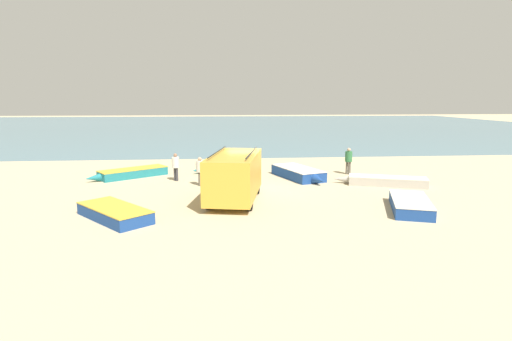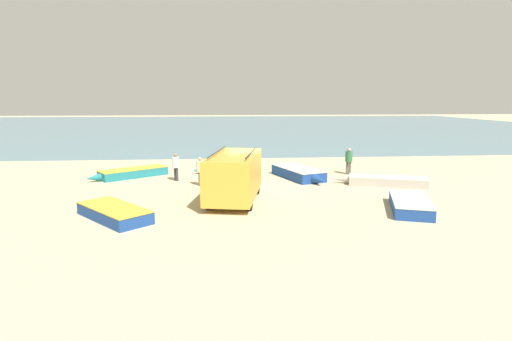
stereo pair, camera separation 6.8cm
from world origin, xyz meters
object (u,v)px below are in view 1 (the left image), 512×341
fishing_rowboat_1 (131,173)px  fisherman_2 (200,169)px  fishing_rowboat_0 (410,204)px  fisherman_0 (349,159)px  fishing_rowboat_3 (384,181)px  fishing_rowboat_5 (113,212)px  fishing_rowboat_2 (299,173)px  fisherman_1 (176,164)px  fishing_rowboat_4 (221,167)px  parked_van (235,175)px

fishing_rowboat_1 → fisherman_2: 5.30m
fishing_rowboat_0 → fisherman_0: fisherman_0 is taller
fisherman_0 → fisherman_2: size_ratio=1.06×
fishing_rowboat_0 → fishing_rowboat_3: 5.05m
fishing_rowboat_5 → fisherman_2: bearing=-70.1°
fishing_rowboat_0 → fishing_rowboat_2: bearing=44.4°
fisherman_1 → fishing_rowboat_2: bearing=-47.4°
fishing_rowboat_1 → fishing_rowboat_5: size_ratio=1.16×
fishing_rowboat_2 → fisherman_2: bearing=-94.4°
fishing_rowboat_3 → fisherman_2: (-10.35, 0.85, 0.72)m
fishing_rowboat_0 → fishing_rowboat_4: (-8.29, 10.42, 0.00)m
fishing_rowboat_1 → fishing_rowboat_4: size_ratio=1.21×
fishing_rowboat_0 → fisherman_1: size_ratio=2.59×
fisherman_0 → fisherman_1: size_ratio=1.04×
fishing_rowboat_0 → parked_van: bearing=92.3°
fishing_rowboat_1 → fisherman_0: 13.83m
fishing_rowboat_1 → fishing_rowboat_2: bearing=137.7°
fishing_rowboat_4 → fisherman_0: size_ratio=2.22×
parked_van → fisherman_0: parked_van is taller
fishing_rowboat_1 → fishing_rowboat_5: (1.18, -8.83, -0.01)m
fishing_rowboat_5 → fisherman_0: (12.62, 8.61, 0.77)m
fishing_rowboat_2 → fisherman_0: (3.43, 1.01, 0.71)m
fishing_rowboat_2 → fishing_rowboat_5: bearing=-69.9°
fishing_rowboat_1 → fishing_rowboat_0: bearing=112.5°
fishing_rowboat_3 → fishing_rowboat_1: bearing=5.6°
fishing_rowboat_1 → fishing_rowboat_5: bearing=62.1°
fishing_rowboat_0 → fisherman_0: (-0.08, 8.43, 0.76)m
fishing_rowboat_0 → fisherman_2: (-9.46, 5.82, 0.71)m
fishing_rowboat_1 → fishing_rowboat_2: 10.45m
fisherman_2 → fishing_rowboat_2: bearing=35.1°
fishing_rowboat_2 → fisherman_0: fisherman_0 is taller
fishing_rowboat_0 → fisherman_2: bearing=77.4°
fisherman_1 → parked_van: bearing=-104.7°
fishing_rowboat_4 → fisherman_0: 8.48m
parked_van → fisherman_1: 6.02m
fishing_rowboat_0 → fisherman_0: 8.47m
fishing_rowboat_3 → fishing_rowboat_5: fishing_rowboat_5 is taller
fishing_rowboat_1 → fishing_rowboat_3: bearing=130.5°
fishing_rowboat_3 → fisherman_1: size_ratio=3.10×
fishing_rowboat_1 → fishing_rowboat_3: fishing_rowboat_1 is taller
fishing_rowboat_0 → fishing_rowboat_5: (-12.71, -0.18, -0.01)m
parked_van → fishing_rowboat_2: size_ratio=1.11×
parked_van → fisherman_0: size_ratio=3.16×
fishing_rowboat_2 → fisherman_0: size_ratio=2.84×
fishing_rowboat_1 → fishing_rowboat_3: size_ratio=0.90×
fishing_rowboat_4 → fishing_rowboat_5: fishing_rowboat_4 is taller
fishing_rowboat_2 → fisherman_1: fisherman_1 is taller
fishing_rowboat_2 → fisherman_2: (-5.95, -1.60, 0.66)m
fishing_rowboat_5 → fisherman_1: bearing=-54.8°
fishing_rowboat_4 → fishing_rowboat_5: bearing=33.2°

